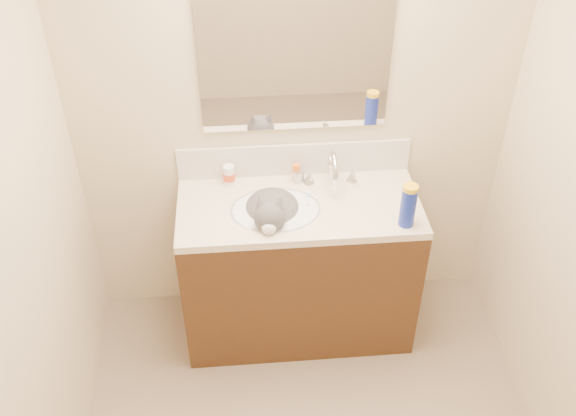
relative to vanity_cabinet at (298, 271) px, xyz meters
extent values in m
cube|color=beige|center=(0.00, 0.28, 0.84)|extent=(2.20, 0.04, 2.50)
cube|color=#422612|center=(0.00, 0.00, 0.00)|extent=(1.20, 0.55, 0.82)
cube|color=beige|center=(0.00, 0.00, 0.43)|extent=(1.20, 0.55, 0.04)
ellipsoid|color=white|center=(-0.12, -0.03, 0.38)|extent=(0.45, 0.36, 0.14)
cylinder|color=silver|center=(0.18, 0.18, 0.51)|extent=(0.04, 0.04, 0.11)
torus|color=silver|center=(0.18, 0.12, 0.56)|extent=(0.03, 0.20, 0.20)
cylinder|color=silver|center=(0.18, 0.04, 0.53)|extent=(0.03, 0.03, 0.06)
cone|color=silver|center=(0.07, 0.18, 0.48)|extent=(0.06, 0.06, 0.06)
cone|color=silver|center=(0.29, 0.18, 0.48)|extent=(0.06, 0.06, 0.06)
ellipsoid|color=#4E4B4E|center=(-0.13, 0.00, 0.40)|extent=(0.33, 0.36, 0.22)
ellipsoid|color=#4E4B4E|center=(-0.15, -0.15, 0.50)|extent=(0.17, 0.16, 0.15)
ellipsoid|color=#4E4B4E|center=(-0.15, -0.08, 0.46)|extent=(0.12, 0.12, 0.13)
cone|color=#4E4B4E|center=(-0.20, -0.13, 0.57)|extent=(0.08, 0.08, 0.09)
cone|color=#4E4B4E|center=(-0.11, -0.14, 0.57)|extent=(0.08, 0.08, 0.09)
ellipsoid|color=white|center=(-0.16, -0.21, 0.48)|extent=(0.07, 0.06, 0.06)
ellipsoid|color=white|center=(-0.15, -0.11, 0.41)|extent=(0.12, 0.08, 0.13)
sphere|color=pink|center=(-0.17, -0.24, 0.48)|extent=(0.01, 0.01, 0.01)
cylinder|color=#4E4B4E|center=(0.00, -0.03, 0.34)|extent=(0.07, 0.23, 0.04)
cube|color=silver|center=(0.00, 0.26, 0.54)|extent=(1.20, 0.02, 0.18)
cube|color=white|center=(0.00, 0.26, 1.13)|extent=(0.90, 0.02, 0.80)
cylinder|color=white|center=(-0.34, 0.21, 0.50)|extent=(0.06, 0.06, 0.11)
cylinder|color=#D74823|center=(-0.34, 0.21, 0.50)|extent=(0.07, 0.07, 0.04)
cylinder|color=#B7B7BC|center=(0.02, 0.20, 0.48)|extent=(0.06, 0.06, 0.07)
cylinder|color=orange|center=(0.01, 0.21, 0.50)|extent=(0.05, 0.05, 0.09)
cube|color=white|center=(0.05, 0.05, 0.45)|extent=(0.03, 0.14, 0.01)
cube|color=#6AB3E1|center=(0.05, 0.05, 0.46)|extent=(0.02, 0.03, 0.01)
cylinder|color=#1729A1|center=(0.49, -0.20, 0.55)|extent=(0.07, 0.07, 0.20)
cylinder|color=yellow|center=(0.49, -0.20, 0.65)|extent=(0.07, 0.07, 0.04)
camera|label=1|loc=(-0.27, -2.48, 2.38)|focal=40.00mm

